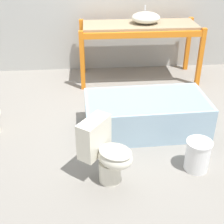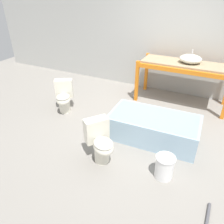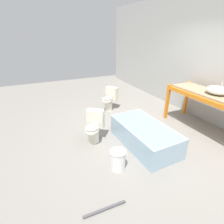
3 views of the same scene
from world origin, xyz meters
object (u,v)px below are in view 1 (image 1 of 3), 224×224
toilet_far (106,152)px  bucket_white (198,155)px  bathtub_main (146,112)px  sink_basin (146,18)px

toilet_far → bucket_white: 1.00m
bathtub_main → sink_basin: bearing=79.8°
sink_basin → bucket_white: bearing=-85.8°
bathtub_main → toilet_far: 1.07m
sink_basin → bucket_white: (0.18, -2.44, -0.86)m
sink_basin → bathtub_main: bearing=-98.3°
bathtub_main → bucket_white: 0.92m
sink_basin → toilet_far: (-0.80, -2.52, -0.70)m
sink_basin → bucket_white: 2.59m
bathtub_main → toilet_far: size_ratio=2.32×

